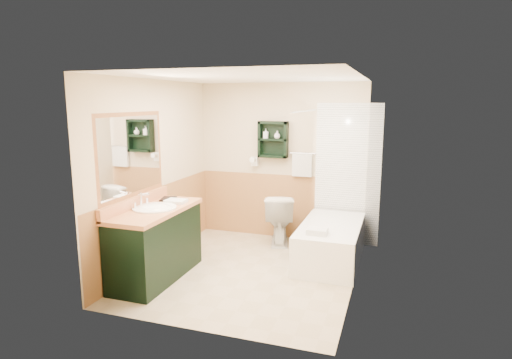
# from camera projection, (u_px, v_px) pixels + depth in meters

# --- Properties ---
(floor) EXTENTS (3.00, 3.00, 0.00)m
(floor) POSITION_uv_depth(u_px,v_px,m) (249.00, 271.00, 5.42)
(floor) COLOR #C5B28F
(floor) RESTS_ON ground
(back_wall) EXTENTS (2.60, 0.04, 2.40)m
(back_wall) POSITION_uv_depth(u_px,v_px,m) (281.00, 162.00, 6.62)
(back_wall) COLOR #FFEEC7
(back_wall) RESTS_ON ground
(left_wall) EXTENTS (0.04, 3.00, 2.40)m
(left_wall) POSITION_uv_depth(u_px,v_px,m) (154.00, 172.00, 5.62)
(left_wall) COLOR #FFEEC7
(left_wall) RESTS_ON ground
(right_wall) EXTENTS (0.04, 3.00, 2.40)m
(right_wall) POSITION_uv_depth(u_px,v_px,m) (359.00, 185.00, 4.80)
(right_wall) COLOR #FFEEC7
(right_wall) RESTS_ON ground
(ceiling) EXTENTS (2.60, 3.00, 0.04)m
(ceiling) POSITION_uv_depth(u_px,v_px,m) (248.00, 75.00, 4.98)
(ceiling) COLOR white
(ceiling) RESTS_ON back_wall
(wainscot_left) EXTENTS (2.98, 2.98, 1.00)m
(wainscot_left) POSITION_uv_depth(u_px,v_px,m) (158.00, 224.00, 5.73)
(wainscot_left) COLOR tan
(wainscot_left) RESTS_ON left_wall
(wainscot_back) EXTENTS (2.58, 2.58, 1.00)m
(wainscot_back) POSITION_uv_depth(u_px,v_px,m) (280.00, 206.00, 6.72)
(wainscot_back) COLOR tan
(wainscot_back) RESTS_ON back_wall
(mirror_frame) EXTENTS (1.30, 1.30, 1.00)m
(mirror_frame) POSITION_uv_depth(u_px,v_px,m) (131.00, 155.00, 5.03)
(mirror_frame) COLOR #9B5D33
(mirror_frame) RESTS_ON left_wall
(mirror_glass) EXTENTS (1.20, 1.20, 0.90)m
(mirror_glass) POSITION_uv_depth(u_px,v_px,m) (132.00, 155.00, 5.03)
(mirror_glass) COLOR white
(mirror_glass) RESTS_ON left_wall
(tile_right) EXTENTS (1.50, 1.50, 2.10)m
(tile_right) POSITION_uv_depth(u_px,v_px,m) (361.00, 185.00, 5.53)
(tile_right) COLOR white
(tile_right) RESTS_ON right_wall
(tile_back) EXTENTS (0.95, 0.95, 2.10)m
(tile_back) POSITION_uv_depth(u_px,v_px,m) (347.00, 175.00, 6.29)
(tile_back) COLOR white
(tile_back) RESTS_ON back_wall
(tile_accent) EXTENTS (1.50, 1.50, 0.10)m
(tile_accent) POSITION_uv_depth(u_px,v_px,m) (363.00, 119.00, 5.38)
(tile_accent) COLOR #154C34
(tile_accent) RESTS_ON right_wall
(wall_shelf) EXTENTS (0.45, 0.15, 0.55)m
(wall_shelf) POSITION_uv_depth(u_px,v_px,m) (273.00, 139.00, 6.48)
(wall_shelf) COLOR black
(wall_shelf) RESTS_ON back_wall
(hair_dryer) EXTENTS (0.10, 0.24, 0.18)m
(hair_dryer) POSITION_uv_depth(u_px,v_px,m) (255.00, 161.00, 6.66)
(hair_dryer) COLOR white
(hair_dryer) RESTS_ON back_wall
(towel_bar) EXTENTS (0.40, 0.06, 0.40)m
(towel_bar) POSITION_uv_depth(u_px,v_px,m) (302.00, 153.00, 6.42)
(towel_bar) COLOR silver
(towel_bar) RESTS_ON back_wall
(curtain_rod) EXTENTS (0.03, 1.60, 0.03)m
(curtain_rod) POSITION_uv_depth(u_px,v_px,m) (305.00, 111.00, 5.60)
(curtain_rod) COLOR silver
(curtain_rod) RESTS_ON back_wall
(shower_curtain) EXTENTS (1.05, 1.05, 1.70)m
(shower_curtain) POSITION_uv_depth(u_px,v_px,m) (307.00, 173.00, 5.91)
(shower_curtain) COLOR beige
(shower_curtain) RESTS_ON curtain_rod
(vanity) EXTENTS (0.59, 1.37, 0.87)m
(vanity) POSITION_uv_depth(u_px,v_px,m) (156.00, 243.00, 5.15)
(vanity) COLOR black
(vanity) RESTS_ON ground
(bathtub) EXTENTS (0.77, 1.50, 0.51)m
(bathtub) POSITION_uv_depth(u_px,v_px,m) (331.00, 243.00, 5.72)
(bathtub) COLOR white
(bathtub) RESTS_ON ground
(toilet) EXTENTS (0.61, 0.85, 0.75)m
(toilet) POSITION_uv_depth(u_px,v_px,m) (279.00, 219.00, 6.46)
(toilet) COLOR white
(toilet) RESTS_ON ground
(counter_towel) EXTENTS (0.25, 0.20, 0.04)m
(counter_towel) POSITION_uv_depth(u_px,v_px,m) (176.00, 201.00, 5.35)
(counter_towel) COLOR silver
(counter_towel) RESTS_ON vanity
(vanity_book) EXTENTS (0.18, 0.07, 0.24)m
(vanity_book) POSITION_uv_depth(u_px,v_px,m) (161.00, 190.00, 5.50)
(vanity_book) COLOR black
(vanity_book) RESTS_ON vanity
(tub_towel) EXTENTS (0.25, 0.21, 0.07)m
(tub_towel) POSITION_uv_depth(u_px,v_px,m) (317.00, 231.00, 5.25)
(tub_towel) COLOR silver
(tub_towel) RESTS_ON bathtub
(soap_bottle_a) EXTENTS (0.07, 0.15, 0.07)m
(soap_bottle_a) POSITION_uv_depth(u_px,v_px,m) (266.00, 136.00, 6.51)
(soap_bottle_a) COLOR white
(soap_bottle_a) RESTS_ON wall_shelf
(soap_bottle_b) EXTENTS (0.12, 0.14, 0.09)m
(soap_bottle_b) POSITION_uv_depth(u_px,v_px,m) (277.00, 136.00, 6.45)
(soap_bottle_b) COLOR white
(soap_bottle_b) RESTS_ON wall_shelf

